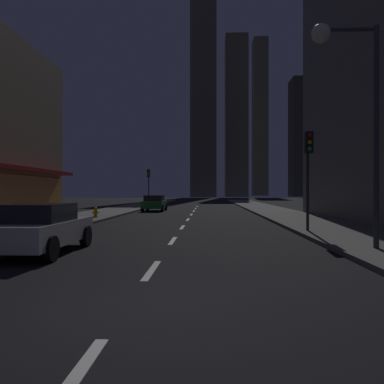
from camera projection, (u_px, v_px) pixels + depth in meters
The scene contains 14 objects.
ground_plane at pixel (195, 210), 37.51m from camera, with size 78.00×136.00×0.10m, color black.
sidewalk_right at pixel (267, 209), 37.22m from camera, with size 4.00×76.00×0.15m, color #605E59.
sidewalk_left at pixel (124, 209), 37.80m from camera, with size 4.00×76.00×0.15m, color #605E59.
lane_marking_center at pixel (188, 220), 24.32m from camera, with size 0.16×43.80×0.01m.
skyscraper_distant_tall at pixel (203, 101), 118.83m from camera, with size 8.00×6.28×59.93m, color brown.
skyscraper_distant_mid at pixel (236, 117), 124.68m from camera, with size 7.21×7.74×51.97m, color #65604C.
skyscraper_distant_short at pixel (260, 118), 162.32m from camera, with size 5.94×8.62×65.91m, color brown.
skyscraper_distant_slender at pixel (299, 138), 128.37m from camera, with size 5.85×8.91×39.35m, color #3B382C.
car_parked_near at pixel (40, 228), 11.13m from camera, with size 1.98×4.24×1.45m.
car_parked_far at pixel (154, 203), 34.95m from camera, with size 1.98×4.24×1.45m.
fire_hydrant_far_left at pixel (96, 212), 24.45m from camera, with size 0.42×0.30×0.65m.
traffic_light_near_right at pixel (309, 158), 16.08m from camera, with size 0.32×0.48×4.20m.
traffic_light_far_left at pixel (149, 179), 43.70m from camera, with size 0.32×0.48×4.20m.
street_lamp_right at pixel (348, 80), 11.22m from camera, with size 1.96×0.56×6.58m.
Camera 1 is at (1.28, -5.49, 1.81)m, focal length 35.88 mm.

